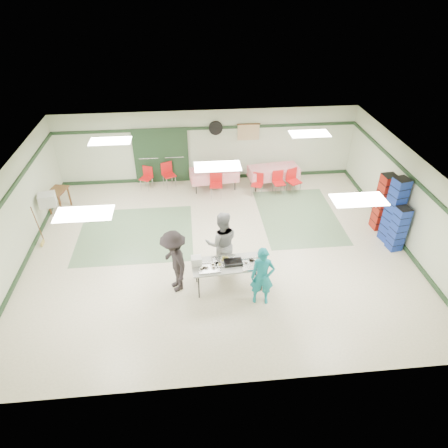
{
  "coord_description": "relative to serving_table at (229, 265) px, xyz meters",
  "views": [
    {
      "loc": [
        -0.75,
        -9.36,
        7.21
      ],
      "look_at": [
        0.14,
        -0.3,
        1.07
      ],
      "focal_mm": 32.0,
      "sensor_mm": 36.0,
      "label": 1
    }
  ],
  "objects": [
    {
      "name": "floor",
      "position": [
        -0.13,
        1.63,
        -0.72
      ],
      "size": [
        11.0,
        11.0,
        0.0
      ],
      "primitive_type": "plane",
      "color": "beige",
      "rests_on": "ground"
    },
    {
      "name": "ceiling",
      "position": [
        -0.13,
        1.63,
        1.98
      ],
      "size": [
        11.0,
        11.0,
        0.0
      ],
      "primitive_type": "plane",
      "rotation": [
        3.14,
        0.0,
        0.0
      ],
      "color": "silver",
      "rests_on": "wall_back"
    },
    {
      "name": "wall_back",
      "position": [
        -0.13,
        6.13,
        0.63
      ],
      "size": [
        11.0,
        0.0,
        11.0
      ],
      "primitive_type": "plane",
      "rotation": [
        1.57,
        0.0,
        0.0
      ],
      "color": "#B4C1A5",
      "rests_on": "floor"
    },
    {
      "name": "wall_front",
      "position": [
        -0.13,
        -2.87,
        0.63
      ],
      "size": [
        11.0,
        0.0,
        11.0
      ],
      "primitive_type": "plane",
      "rotation": [
        -1.57,
        0.0,
        0.0
      ],
      "color": "#B4C1A5",
      "rests_on": "floor"
    },
    {
      "name": "wall_left",
      "position": [
        -5.63,
        1.63,
        0.63
      ],
      "size": [
        0.0,
        9.0,
        9.0
      ],
      "primitive_type": "plane",
      "rotation": [
        1.57,
        0.0,
        1.57
      ],
      "color": "#B4C1A5",
      "rests_on": "floor"
    },
    {
      "name": "wall_right",
      "position": [
        5.37,
        1.63,
        0.63
      ],
      "size": [
        0.0,
        9.0,
        9.0
      ],
      "primitive_type": "plane",
      "rotation": [
        1.57,
        0.0,
        -1.57
      ],
      "color": "#B4C1A5",
      "rests_on": "floor"
    },
    {
      "name": "trim_back",
      "position": [
        -0.13,
        6.1,
        1.33
      ],
      "size": [
        11.0,
        0.06,
        0.1
      ],
      "primitive_type": "cube",
      "color": "#1C341D",
      "rests_on": "wall_back"
    },
    {
      "name": "baseboard_back",
      "position": [
        -0.13,
        6.1,
        -0.66
      ],
      "size": [
        11.0,
        0.06,
        0.12
      ],
      "primitive_type": "cube",
      "color": "#1C341D",
      "rests_on": "floor"
    },
    {
      "name": "trim_left",
      "position": [
        -5.6,
        1.63,
        1.33
      ],
      "size": [
        0.06,
        9.0,
        0.1
      ],
      "primitive_type": "cube",
      "rotation": [
        0.0,
        0.0,
        1.57
      ],
      "color": "#1C341D",
      "rests_on": "wall_back"
    },
    {
      "name": "baseboard_left",
      "position": [
        -5.6,
        1.63,
        -0.66
      ],
      "size": [
        0.06,
        9.0,
        0.12
      ],
      "primitive_type": "cube",
      "rotation": [
        0.0,
        0.0,
        1.57
      ],
      "color": "#1C341D",
      "rests_on": "floor"
    },
    {
      "name": "trim_right",
      "position": [
        5.34,
        1.63,
        1.33
      ],
      "size": [
        0.06,
        9.0,
        0.1
      ],
      "primitive_type": "cube",
      "rotation": [
        0.0,
        0.0,
        1.57
      ],
      "color": "#1C341D",
      "rests_on": "wall_back"
    },
    {
      "name": "baseboard_right",
      "position": [
        5.34,
        1.63,
        -0.66
      ],
      "size": [
        0.06,
        9.0,
        0.12
      ],
      "primitive_type": "cube",
      "rotation": [
        0.0,
        0.0,
        1.57
      ],
      "color": "#1C341D",
      "rests_on": "floor"
    },
    {
      "name": "green_patch_a",
      "position": [
        -2.63,
        2.63,
        -0.71
      ],
      "size": [
        3.5,
        3.0,
        0.01
      ],
      "primitive_type": "cube",
      "color": "gray",
      "rests_on": "floor"
    },
    {
      "name": "green_patch_b",
      "position": [
        2.67,
        3.13,
        -0.71
      ],
      "size": [
        2.5,
        3.5,
        0.01
      ],
      "primitive_type": "cube",
      "color": "gray",
      "rests_on": "floor"
    },
    {
      "name": "double_door_left",
      "position": [
        -2.33,
        6.07,
        0.33
      ],
      "size": [
        0.9,
        0.06,
        2.1
      ],
      "primitive_type": "cube",
      "color": "gray",
      "rests_on": "floor"
    },
    {
      "name": "double_door_right",
      "position": [
        -1.38,
        6.07,
        0.33
      ],
      "size": [
        0.9,
        0.06,
        2.1
      ],
      "primitive_type": "cube",
      "color": "gray",
      "rests_on": "floor"
    },
    {
      "name": "door_frame",
      "position": [
        -1.86,
        6.05,
        0.33
      ],
      "size": [
        2.0,
        0.03,
        2.15
      ],
      "primitive_type": "cube",
      "color": "#1C341D",
      "rests_on": "floor"
    },
    {
      "name": "wall_fan",
      "position": [
        0.17,
        6.07,
        1.33
      ],
      "size": [
        0.5,
        0.1,
        0.5
      ],
      "primitive_type": "cylinder",
      "rotation": [
        1.57,
        0.0,
        0.0
      ],
      "color": "black",
      "rests_on": "wall_back"
    },
    {
      "name": "scroll_banner",
      "position": [
        1.37,
        6.07,
        1.13
      ],
      "size": [
        0.8,
        0.02,
        0.6
      ],
      "primitive_type": "cube",
      "color": "tan",
      "rests_on": "wall_back"
    },
    {
      "name": "serving_table",
      "position": [
        0.0,
        0.0,
        0.0
      ],
      "size": [
        1.9,
        0.87,
        0.76
      ],
      "rotation": [
        0.0,
        0.0,
        0.06
      ],
      "color": "#A9A9A4",
      "rests_on": "floor"
    },
    {
      "name": "sheet_tray_right",
      "position": [
        0.63,
        -0.11,
        0.06
      ],
      "size": [
        0.66,
        0.51,
        0.02
      ],
      "primitive_type": "cube",
      "rotation": [
        0.0,
        0.0,
        0.06
      ],
      "color": "silver",
      "rests_on": "serving_table"
    },
    {
      "name": "sheet_tray_mid",
      "position": [
        -0.09,
        0.08,
        0.06
      ],
      "size": [
        0.62,
        0.48,
        0.02
      ],
      "primitive_type": "cube",
      "rotation": [
        0.0,
        0.0,
        0.06
      ],
      "color": "silver",
      "rests_on": "serving_table"
    },
    {
      "name": "sheet_tray_left",
      "position": [
        -0.5,
        -0.16,
        0.06
      ],
      "size": [
        0.55,
        0.43,
        0.02
      ],
      "primitive_type": "cube",
      "rotation": [
        0.0,
        0.0,
        0.06
      ],
      "color": "silver",
      "rests_on": "serving_table"
    },
    {
      "name": "baking_pan",
      "position": [
        0.11,
        -0.01,
        0.08
      ],
      "size": [
        0.48,
        0.32,
        0.08
      ],
      "primitive_type": "cube",
      "rotation": [
        0.0,
        0.0,
        0.06
      ],
      "color": "black",
      "rests_on": "serving_table"
    },
    {
      "name": "foam_box_stack",
      "position": [
        -0.81,
        0.05,
        0.16
      ],
      "size": [
        0.27,
        0.25,
        0.23
      ],
      "primitive_type": "cube",
      "rotation": [
        0.0,
        0.0,
        0.06
      ],
      "color": "white",
      "rests_on": "serving_table"
    },
    {
      "name": "volunteer_teal",
      "position": [
        0.75,
        -0.61,
        0.08
      ],
      "size": [
        0.63,
        0.46,
        1.59
      ],
      "primitive_type": "imported",
      "rotation": [
        0.0,
        0.0,
        -0.14
      ],
      "color": "teal",
      "rests_on": "floor"
    },
    {
      "name": "volunteer_grey",
      "position": [
        -0.11,
        0.68,
        0.2
      ],
      "size": [
        0.9,
        0.71,
        1.83
      ],
      "primitive_type": "imported",
      "rotation": [
        0.0,
        0.0,
        3.16
      ],
      "color": "gray",
      "rests_on": "floor"
    },
    {
      "name": "volunteer_dark",
      "position": [
        -1.36,
        0.07,
        0.16
      ],
      "size": [
        0.99,
        1.28,
        1.75
      ],
      "primitive_type": "imported",
      "rotation": [
        0.0,
        0.0,
        -1.22
      ],
      "color": "black",
      "rests_on": "floor"
    },
    {
      "name": "dining_table_a",
      "position": [
        2.24,
        5.33,
        -0.15
      ],
      "size": [
        1.9,
        1.01,
        0.77
      ],
      "rotation": [
        0.0,
        0.0,
        0.12
      ],
      "color": "red",
      "rests_on": "floor"
    },
    {
      "name": "dining_table_b",
      "position": [
        0.04,
        5.33,
        -0.15
      ],
      "size": [
        1.79,
        0.94,
        0.77
      ],
      "rotation": [
        0.0,
        0.0,
        0.1
      ],
      "color": "red",
      "rests_on": "floor"
    },
    {
      "name": "chair_a",
      "position": [
        2.31,
        4.76,
        -0.19
      ],
      "size": [
        0.44,
        0.44,
        0.85
      ],
      "rotation": [
        0.0,
        0.0,
        0.12
      ],
      "color": "red",
      "rests_on": "floor"
    },
    {
      "name": "chair_b",
      "position": [
        1.56,
        4.76,
        -0.22
      ],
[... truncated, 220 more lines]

